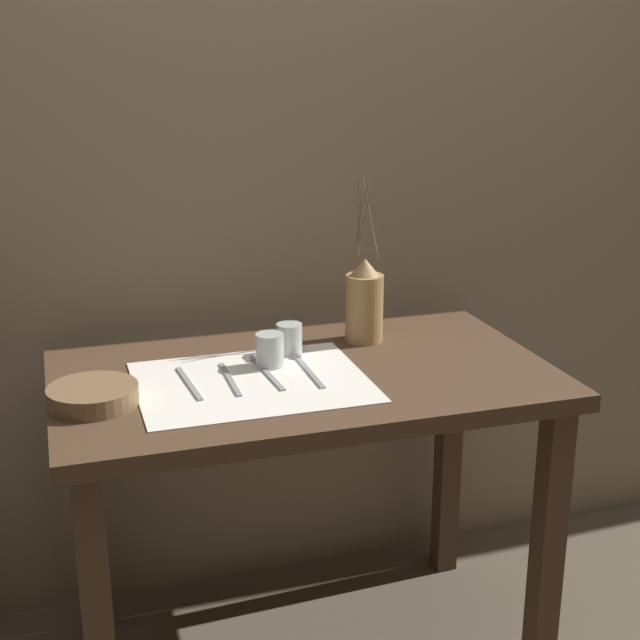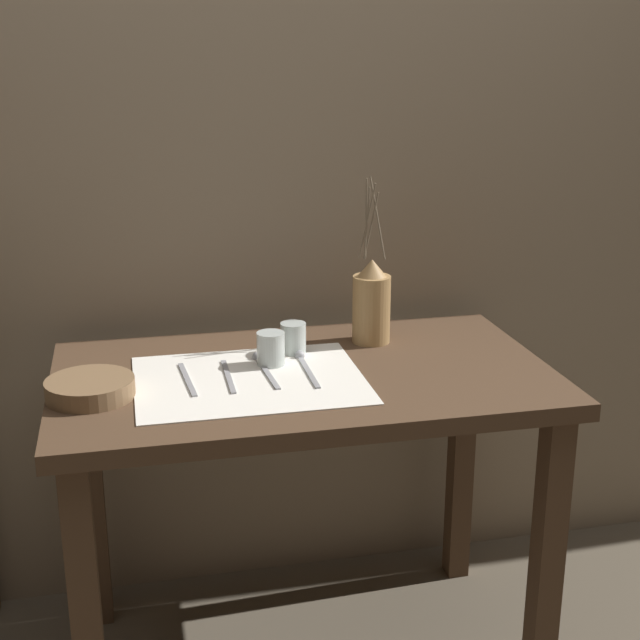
{
  "view_description": "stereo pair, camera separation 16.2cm",
  "coord_description": "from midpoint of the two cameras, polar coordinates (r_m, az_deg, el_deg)",
  "views": [
    {
      "loc": [
        -0.54,
        -1.83,
        1.5
      ],
      "look_at": [
        0.04,
        0.0,
        0.89
      ],
      "focal_mm": 50.0,
      "sensor_mm": 36.0,
      "label": 1
    },
    {
      "loc": [
        -0.38,
        -1.88,
        1.5
      ],
      "look_at": [
        0.04,
        0.0,
        0.89
      ],
      "focal_mm": 50.0,
      "sensor_mm": 36.0,
      "label": 2
    }
  ],
  "objects": [
    {
      "name": "fork_outer",
      "position": [
        1.99,
        -6.2,
        -3.83
      ],
      "size": [
        0.03,
        0.21,
        0.0
      ],
      "color": "#939399",
      "rests_on": "wooden_table"
    },
    {
      "name": "glass_tumbler_near",
      "position": [
        2.06,
        -0.93,
        -1.87
      ],
      "size": [
        0.07,
        0.07,
        0.08
      ],
      "color": "#B7C1BC",
      "rests_on": "wooden_table"
    },
    {
      "name": "spoon_inner",
      "position": [
        2.08,
        1.15,
        -2.74
      ],
      "size": [
        0.02,
        0.22,
        0.02
      ],
      "color": "#939399",
      "rests_on": "wooden_table"
    },
    {
      "name": "wooden_table",
      "position": [
        2.09,
        1.18,
        -6.43
      ],
      "size": [
        1.14,
        0.66,
        0.77
      ],
      "color": "#4C3523",
      "rests_on": "ground_plane"
    },
    {
      "name": "wooden_bowl",
      "position": [
        1.93,
        -12.2,
        -4.33
      ],
      "size": [
        0.19,
        0.19,
        0.04
      ],
      "color": "brown",
      "rests_on": "wooden_table"
    },
    {
      "name": "knife_center",
      "position": [
        2.0,
        -3.6,
        -3.65
      ],
      "size": [
        0.01,
        0.21,
        0.0
      ],
      "color": "#939399",
      "rests_on": "wooden_table"
    },
    {
      "name": "linen_cloth",
      "position": [
        1.99,
        -2.22,
        -3.88
      ],
      "size": [
        0.51,
        0.4,
        0.0
      ],
      "color": "white",
      "rests_on": "wooden_table"
    },
    {
      "name": "stone_wall_back",
      "position": [
        2.36,
        -1.3,
        10.16
      ],
      "size": [
        7.0,
        0.06,
        2.4
      ],
      "color": "gray",
      "rests_on": "ground_plane"
    },
    {
      "name": "glass_tumbler_far",
      "position": [
        2.14,
        0.42,
        -1.18
      ],
      "size": [
        0.06,
        0.06,
        0.07
      ],
      "color": "#B7C1BC",
      "rests_on": "wooden_table"
    },
    {
      "name": "spoon_outer",
      "position": [
        2.07,
        -1.56,
        -2.82
      ],
      "size": [
        0.03,
        0.22,
        0.02
      ],
      "color": "#939399",
      "rests_on": "wooden_table"
    },
    {
      "name": "pitcher_with_flowers",
      "position": [
        2.22,
        5.4,
        1.04
      ],
      "size": [
        0.09,
        0.09,
        0.41
      ],
      "color": "#A87F4C",
      "rests_on": "wooden_table"
    }
  ]
}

